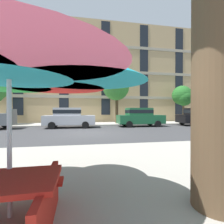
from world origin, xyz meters
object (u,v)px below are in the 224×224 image
(street_tree_right, at_px, (183,96))
(patio_umbrella, at_px, (9,62))
(sedan_green, at_px, (140,117))
(sedan_silver, at_px, (69,117))
(sedan_black, at_px, (199,116))
(street_tree_middle, at_px, (116,87))

(street_tree_right, distance_m, patio_umbrella, 20.79)
(sedan_green, height_order, patio_umbrella, patio_umbrella)
(sedan_silver, height_order, sedan_green, same)
(street_tree_right, xyz_separation_m, patio_umbrella, (-13.24, -15.99, -1.12))
(sedan_green, xyz_separation_m, street_tree_right, (6.77, 3.29, 2.37))
(sedan_green, bearing_deg, street_tree_right, 25.95)
(sedan_black, distance_m, patio_umbrella, 18.13)
(sedan_silver, relative_size, patio_umbrella, 1.16)
(sedan_green, relative_size, street_tree_right, 0.96)
(sedan_silver, bearing_deg, street_tree_middle, 28.18)
(sedan_silver, xyz_separation_m, sedan_black, (13.01, 0.00, 0.00))
(sedan_black, distance_m, street_tree_middle, 9.12)
(sedan_green, height_order, street_tree_right, street_tree_right)
(sedan_silver, relative_size, street_tree_right, 0.96)
(street_tree_middle, bearing_deg, sedan_silver, -151.82)
(street_tree_right, bearing_deg, sedan_green, -154.05)
(sedan_silver, height_order, street_tree_right, street_tree_right)
(street_tree_middle, xyz_separation_m, street_tree_right, (8.52, 0.69, -0.78))
(sedan_silver, xyz_separation_m, street_tree_middle, (4.86, 2.60, 3.14))
(sedan_silver, xyz_separation_m, patio_umbrella, (0.14, -12.70, 1.24))
(street_tree_middle, bearing_deg, patio_umbrella, -107.14)
(street_tree_middle, xyz_separation_m, patio_umbrella, (-4.72, -15.30, -1.90))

